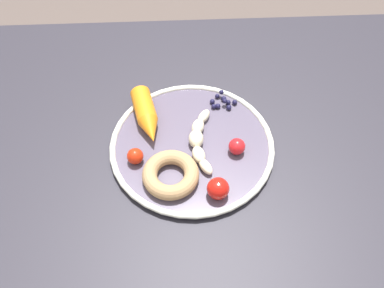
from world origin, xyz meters
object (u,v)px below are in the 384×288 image
plate (192,145)px  donut (171,174)px  dining_table (169,182)px  banana (199,140)px  blueberry_pile (223,102)px  carrot_orange (147,116)px  tomato_near (237,146)px  tomato_far (218,188)px  tomato_mid (135,156)px

plate → donut: 0.09m
dining_table → banana: size_ratio=7.20×
donut → blueberry_pile: (0.12, 0.19, -0.01)m
carrot_orange → tomato_near: 0.20m
banana → tomato_near: 0.08m
carrot_orange → tomato_far: bearing=-53.5°
donut → tomato_far: tomato_far is taller
plate → tomato_far: size_ratio=8.06×
plate → dining_table: bearing=-144.8°
blueberry_pile → tomato_mid: 0.23m
plate → carrot_orange: bearing=146.1°
dining_table → plate: 0.10m
carrot_orange → tomato_mid: (-0.02, -0.10, -0.01)m
banana → carrot_orange: 0.12m
carrot_orange → donut: size_ratio=1.34×
plate → tomato_far: (0.04, -0.12, 0.02)m
tomato_far → tomato_mid: bearing=152.0°
blueberry_pile → tomato_near: tomato_near is taller
plate → tomato_mid: tomato_mid is taller
tomato_near → banana: bearing=161.9°
blueberry_pile → plate: bearing=-124.1°
banana → tomato_far: bearing=-77.3°
plate → carrot_orange: 0.11m
tomato_near → blueberry_pile: bearing=96.8°
tomato_far → banana: bearing=102.7°
plate → banana: (0.01, 0.00, 0.02)m
blueberry_pile → tomato_mid: (-0.18, -0.14, 0.01)m
blueberry_pile → tomato_near: size_ratio=1.79×
blueberry_pile → donut: bearing=-121.9°
donut → blueberry_pile: size_ratio=1.81×
carrot_orange → tomato_mid: bearing=-101.7°
tomato_near → tomato_mid: same height
tomato_mid → banana: bearing=16.7°
banana → tomato_far: 0.12m
plate → blueberry_pile: size_ratio=5.60×
banana → tomato_mid: (-0.13, -0.04, 0.00)m
plate → tomato_far: bearing=-70.6°
tomato_near → tomato_mid: (-0.20, -0.01, -0.00)m
tomato_near → donut: bearing=-156.5°
tomato_far → tomato_near: bearing=64.4°
tomato_mid → carrot_orange: bearing=78.3°
banana → tomato_mid: 0.13m
banana → donut: banana is taller
tomato_near → tomato_mid: bearing=-176.0°
carrot_orange → banana: bearing=-29.7°
tomato_mid → tomato_far: 0.17m
dining_table → plate: bearing=35.2°
dining_table → blueberry_pile: bearing=49.1°
plate → tomato_mid: size_ratio=10.31×
blueberry_pile → tomato_far: size_ratio=1.44×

